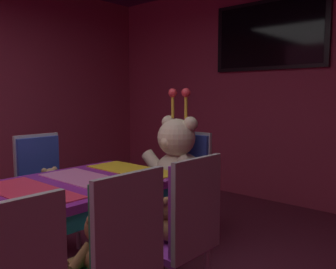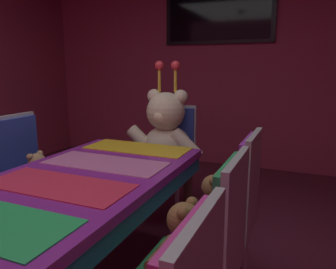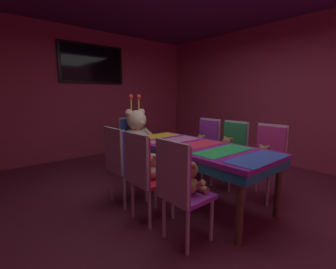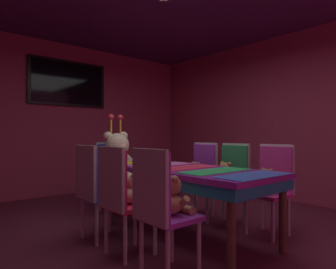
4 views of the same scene
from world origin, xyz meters
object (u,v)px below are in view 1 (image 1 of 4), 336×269
at_px(banquet_table, 30,206).
at_px(teddy_right_1, 100,245).
at_px(chair_left_2, 42,179).
at_px(teddy_left_2, 51,185).
at_px(chair_right_1, 119,253).
at_px(teddy_right_2, 167,221).
at_px(throne_chair, 188,174).
at_px(king_teddy_bear, 176,159).
at_px(chair_right_2, 186,224).
at_px(wall_tv, 269,35).

height_order(banquet_table, teddy_right_1, teddy_right_1).
xyz_separation_m(chair_left_2, teddy_right_1, (1.48, -0.52, -0.01)).
bearing_deg(teddy_left_2, chair_left_2, -180.00).
distance_m(chair_left_2, chair_right_1, 1.71).
bearing_deg(teddy_right_2, throne_chair, -57.01).
bearing_deg(king_teddy_bear, chair_left_2, -43.75).
bearing_deg(teddy_right_2, teddy_right_1, 90.50).
relative_size(banquet_table, teddy_right_1, 6.24).
distance_m(banquet_table, king_teddy_bear, 1.38).
xyz_separation_m(banquet_table, teddy_right_2, (0.67, 0.51, -0.08)).
distance_m(teddy_left_2, teddy_right_2, 1.34).
height_order(banquet_table, chair_right_2, chair_right_2).
bearing_deg(chair_right_2, king_teddy_bear, -46.65).
xyz_separation_m(king_teddy_bear, wall_tv, (0.00, 1.73, 1.30)).
bearing_deg(chair_left_2, teddy_right_2, -0.73).
distance_m(chair_right_2, teddy_right_2, 0.14).
relative_size(king_teddy_bear, wall_tv, 0.64).
distance_m(teddy_right_1, throne_chair, 1.68).
xyz_separation_m(banquet_table, chair_right_2, (0.81, 0.51, -0.06)).
xyz_separation_m(teddy_right_1, chair_right_2, (0.14, 0.50, 0.01)).
relative_size(teddy_left_2, chair_right_2, 0.28).
relative_size(chair_left_2, throne_chair, 1.00).
bearing_deg(banquet_table, throne_chair, 90.00).
relative_size(throne_chair, wall_tv, 0.69).
distance_m(chair_left_2, teddy_right_2, 1.48).
distance_m(teddy_right_2, king_teddy_bear, 1.11).
distance_m(chair_right_1, king_teddy_bear, 1.60).
height_order(banquet_table, throne_chair, throne_chair).
bearing_deg(chair_right_2, teddy_right_1, 74.63).
relative_size(chair_left_2, wall_tv, 0.69).
relative_size(chair_left_2, teddy_left_2, 3.59).
height_order(chair_left_2, teddy_right_1, chair_left_2).
relative_size(teddy_left_2, wall_tv, 0.19).
xyz_separation_m(chair_left_2, chair_right_2, (1.62, -0.02, 0.00)).
height_order(king_teddy_bear, wall_tv, wall_tv).
height_order(teddy_right_2, throne_chair, throne_chair).
height_order(throne_chair, wall_tv, wall_tv).
relative_size(chair_left_2, chair_right_1, 1.00).
bearing_deg(king_teddy_bear, chair_right_2, 43.35).
bearing_deg(teddy_right_2, banquet_table, 37.32).
xyz_separation_m(chair_right_1, throne_chair, (-0.82, 1.54, 0.00)).
xyz_separation_m(teddy_left_2, wall_tv, (0.66, 2.58, 1.48)).
relative_size(chair_right_1, wall_tv, 0.69).
bearing_deg(teddy_right_1, chair_right_1, 180.00).
xyz_separation_m(teddy_left_2, throne_chair, (0.66, 1.01, 0.03)).
bearing_deg(teddy_right_1, chair_left_2, -19.44).
bearing_deg(king_teddy_bear, banquet_table, -0.00).
relative_size(chair_right_1, throne_chair, 1.00).
bearing_deg(wall_tv, teddy_left_2, -104.46).
height_order(banquet_table, chair_left_2, chair_left_2).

